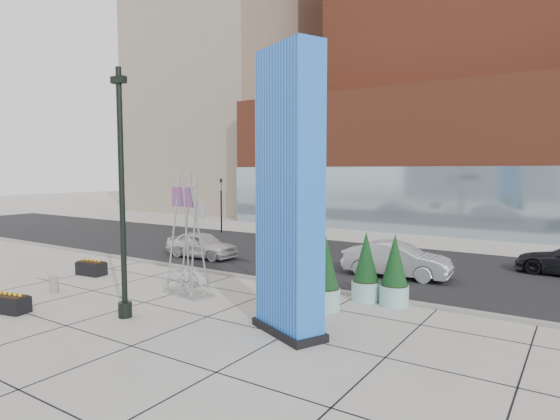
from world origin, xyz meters
The scene contains 19 objects.
ground centered at (0.00, 0.00, 0.00)m, with size 160.00×160.00×0.00m, color #9E9991.
street_asphalt centered at (0.00, 10.00, 0.01)m, with size 80.00×12.00×0.02m, color black.
curb_edge centered at (0.00, 4.00, 0.06)m, with size 80.00×0.30×0.12m, color gray.
tower_podium centered at (1.00, 27.00, 5.50)m, with size 34.00×10.00×11.00m, color brown.
tower_glass_front centered at (1.00, 22.20, 2.50)m, with size 34.00×0.60×5.00m, color #8CA5B2.
building_beige_left centered at (-26.00, 34.00, 17.00)m, with size 18.00×20.00×34.00m, color gray.
blue_pylon centered at (4.00, -0.82, 3.94)m, with size 2.68×2.01×8.15m.
lamp_post centered at (-1.19, -2.46, 3.23)m, with size 0.52×0.43×7.90m.
public_art_sculpture centered at (-1.48, 0.70, 1.22)m, with size 2.19×1.38×4.64m.
concrete_bollard centered at (-6.00, -1.99, 0.32)m, with size 0.33×0.33×0.64m, color gray.
overhead_street_sign centered at (0.52, 3.80, 3.64)m, with size 2.00×0.44×4.24m.
round_planter_east centered at (5.58, 3.60, 1.20)m, with size 1.01×1.01×2.53m.
round_planter_mid centered at (4.51, 3.60, 1.19)m, with size 1.01×1.01×2.52m.
round_planter_west centered at (3.80, 1.80, 1.24)m, with size 1.05×1.05×2.62m.
box_planter_north centered at (-7.50, 0.70, 0.34)m, with size 1.40×0.80×0.74m.
box_planter_south centered at (-4.80, -4.22, 0.32)m, with size 1.35×0.87×0.69m.
car_white_west centered at (-6.19, 6.53, 0.70)m, with size 1.65×4.10×1.40m, color silver.
car_silver_mid centered at (4.17, 7.85, 0.77)m, with size 1.62×4.65×1.53m, color #B4B7BD.
traffic_signal centered at (-12.00, 15.00, 2.30)m, with size 0.15×0.18×4.10m.
Camera 1 is at (11.05, -12.02, 4.72)m, focal length 30.00 mm.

